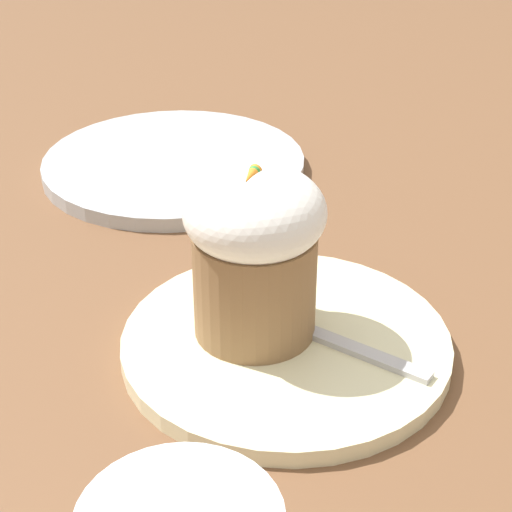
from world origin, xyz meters
name	(u,v)px	position (x,y,z in m)	size (l,w,h in m)	color
ground_plane	(286,351)	(0.00, 0.00, 0.00)	(4.00, 4.00, 0.00)	brown
dessert_plate	(286,344)	(0.00, 0.00, 0.01)	(0.21, 0.21, 0.01)	beige
carrot_cake	(256,247)	(0.00, -0.02, 0.07)	(0.08, 0.08, 0.11)	olive
spoon	(296,323)	(-0.01, 0.00, 0.01)	(0.05, 0.13, 0.01)	#B7B7BC
side_plate	(174,164)	(-0.22, -0.18, 0.01)	(0.23, 0.23, 0.01)	#B2B7BC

